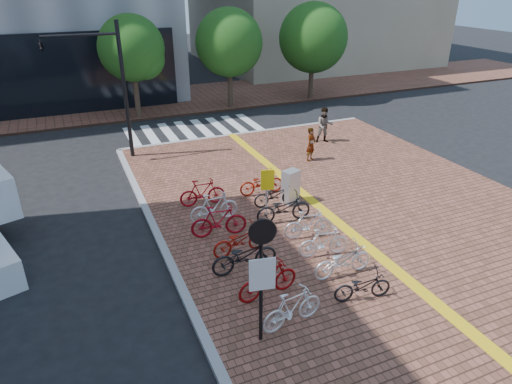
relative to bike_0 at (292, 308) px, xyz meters
name	(u,v)px	position (x,y,z in m)	size (l,w,h in m)	color
ground	(306,258)	(1.89, 2.64, -0.67)	(120.00, 120.00, 0.00)	black
tactile_strip	(484,343)	(3.89, -2.36, -0.51)	(0.40, 34.00, 0.01)	yellow
kerb_north	(248,133)	(4.89, 14.64, -0.59)	(14.00, 0.25, 0.15)	gray
far_sidewalk	(159,101)	(1.89, 23.64, -0.59)	(70.00, 8.00, 0.15)	brown
crosswalk	(195,130)	(2.39, 16.64, -0.66)	(7.50, 4.00, 0.01)	silver
street_trees	(245,43)	(6.93, 20.09, 3.43)	(16.20, 4.60, 6.35)	#38281E
bike_0	(292,308)	(0.00, 0.00, 0.00)	(0.49, 1.72, 1.04)	white
bike_1	(268,280)	(-0.07, 1.26, 0.02)	(0.50, 1.79, 1.07)	#A40B0D
bike_2	(244,256)	(-0.21, 2.59, 0.00)	(0.69, 1.99, 1.04)	black
bike_3	(240,240)	(0.02, 3.52, -0.05)	(0.63, 1.80, 0.95)	#AF160C
bike_4	(219,221)	(-0.23, 4.78, 0.04)	(0.52, 1.86, 1.12)	#A80C19
bike_5	(214,207)	(-0.06, 5.80, 0.02)	(0.50, 1.78, 1.07)	white
bike_6	(202,192)	(-0.06, 7.16, 0.00)	(0.49, 1.72, 1.03)	red
bike_7	(363,286)	(2.18, 0.17, -0.10)	(0.56, 1.59, 0.84)	black
bike_8	(343,260)	(2.30, 1.30, -0.03)	(0.65, 1.86, 0.98)	silver
bike_9	(324,242)	(2.32, 2.37, -0.04)	(0.45, 1.60, 0.96)	white
bike_10	(309,224)	(2.42, 3.51, -0.02)	(0.47, 1.66, 1.00)	silver
bike_11	(284,208)	(2.16, 4.82, 0.00)	(0.69, 1.97, 1.04)	black
bike_12	(275,195)	(2.42, 6.03, -0.08)	(0.58, 1.67, 0.88)	black
bike_13	(261,183)	(2.36, 7.18, -0.05)	(0.62, 1.79, 0.94)	#9F1D0B
pedestrian_a	(311,144)	(5.94, 9.60, 0.27)	(0.57, 0.38, 1.57)	gray
pedestrian_b	(325,125)	(7.84, 11.55, 0.39)	(0.88, 0.69, 1.82)	#4D5262
utility_box	(291,187)	(3.05, 6.02, 0.14)	(0.60, 0.44, 1.32)	silver
yellow_sign	(267,184)	(1.84, 5.52, 0.69)	(0.47, 0.17, 1.74)	#B7B7BC
notice_sign	(262,267)	(-0.90, -0.17, 1.56)	(0.61, 0.19, 3.29)	black
traffic_light_pole	(88,68)	(-3.03, 13.49, 3.73)	(3.31, 1.27, 6.16)	black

